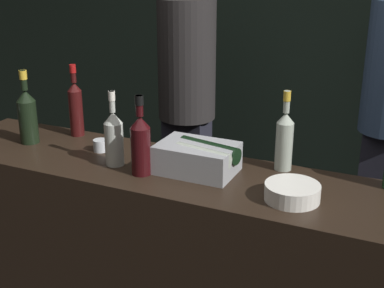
% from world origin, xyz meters
% --- Properties ---
extents(wall_back_chalkboard, '(6.40, 0.06, 2.80)m').
position_xyz_m(wall_back_chalkboard, '(0.00, 2.31, 1.40)').
color(wall_back_chalkboard, black).
rests_on(wall_back_chalkboard, ground_plane).
extents(bar_counter, '(2.50, 0.53, 1.02)m').
position_xyz_m(bar_counter, '(0.00, 0.27, 0.51)').
color(bar_counter, black).
rests_on(bar_counter, ground_plane).
extents(ice_bin_with_bottles, '(0.34, 0.23, 0.13)m').
position_xyz_m(ice_bin_with_bottles, '(0.03, 0.29, 1.09)').
color(ice_bin_with_bottles, '#9EA0A5').
rests_on(ice_bin_with_bottles, bar_counter).
extents(bowl_white, '(0.21, 0.21, 0.06)m').
position_xyz_m(bowl_white, '(0.46, 0.19, 1.06)').
color(bowl_white, silver).
rests_on(bowl_white, bar_counter).
extents(candle_votive, '(0.07, 0.07, 0.06)m').
position_xyz_m(candle_votive, '(-0.49, 0.32, 1.05)').
color(candle_votive, silver).
rests_on(candle_votive, bar_counter).
extents(white_wine_bottle, '(0.08, 0.08, 0.33)m').
position_xyz_m(white_wine_bottle, '(-0.33, 0.21, 1.15)').
color(white_wine_bottle, '#B2B7AD').
rests_on(white_wine_bottle, bar_counter).
extents(rose_wine_bottle, '(0.07, 0.07, 0.35)m').
position_xyz_m(rose_wine_bottle, '(0.35, 0.47, 1.16)').
color(rose_wine_bottle, '#9EA899').
rests_on(rose_wine_bottle, bar_counter).
extents(red_wine_bottle_tall, '(0.07, 0.07, 0.36)m').
position_xyz_m(red_wine_bottle_tall, '(-0.72, 0.46, 1.17)').
color(red_wine_bottle_tall, '#380F0F').
rests_on(red_wine_bottle_tall, bar_counter).
extents(champagne_bottle, '(0.09, 0.09, 0.36)m').
position_xyz_m(champagne_bottle, '(-0.87, 0.28, 1.17)').
color(champagne_bottle, black).
rests_on(champagne_bottle, bar_counter).
extents(red_wine_bottle_black_foil, '(0.08, 0.08, 0.34)m').
position_xyz_m(red_wine_bottle_black_foil, '(-0.18, 0.17, 1.16)').
color(red_wine_bottle_black_foil, black).
rests_on(red_wine_bottle_black_foil, bar_counter).
extents(person_blond_tee, '(0.38, 0.38, 1.83)m').
position_xyz_m(person_blond_tee, '(-0.58, 1.46, 1.03)').
color(person_blond_tee, black).
rests_on(person_blond_tee, ground_plane).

